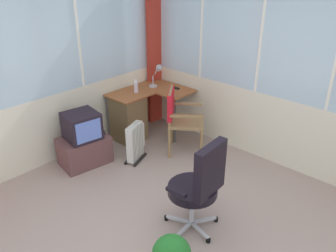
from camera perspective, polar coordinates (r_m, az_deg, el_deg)
ground at (r=3.64m, az=1.07°, el=-19.74°), size 5.26×5.68×0.06m
north_window_panel at (r=4.63m, az=-21.52°, el=9.24°), size 4.26×0.07×2.78m
east_window_panel at (r=4.56m, az=19.83°, el=9.32°), size 0.07×4.68×2.78m
curtain_corner at (r=5.69m, az=-2.15°, el=13.38°), size 0.29×0.10×2.68m
desk at (r=5.38m, az=-6.06°, el=1.81°), size 1.10×0.90×0.73m
desk_lamp at (r=5.48m, az=-1.53°, el=8.68°), size 0.23×0.20×0.35m
tv_remote at (r=5.45m, az=1.13°, el=6.22°), size 0.05×0.15×0.02m
spray_bottle at (r=5.28m, az=-5.21°, el=6.52°), size 0.06×0.06×0.22m
wooden_armchair at (r=4.90m, az=1.55°, el=2.15°), size 0.67×0.67×0.94m
office_chair at (r=3.48m, az=5.17°, el=-9.19°), size 0.60×0.58×1.04m
tv_on_stand at (r=4.85m, az=-13.49°, el=-2.46°), size 0.70×0.53×0.74m
space_heater at (r=4.85m, az=-5.23°, el=-2.54°), size 0.41×0.28×0.54m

